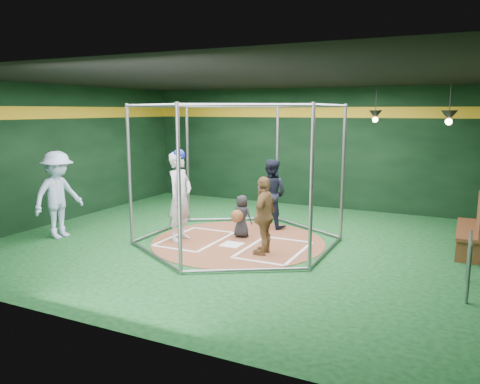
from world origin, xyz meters
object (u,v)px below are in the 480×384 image
at_px(batter_figure, 180,196).
at_px(dugout_bench, 474,224).
at_px(umpire, 271,193).
at_px(visitor_leopard, 264,215).

height_order(batter_figure, dugout_bench, batter_figure).
relative_size(umpire, dugout_bench, 0.87).
height_order(umpire, dugout_bench, umpire).
xyz_separation_m(visitor_leopard, umpire, (-0.69, 2.08, 0.06)).
xyz_separation_m(visitor_leopard, dugout_bench, (3.78, 2.01, -0.22)).
relative_size(visitor_leopard, dugout_bench, 0.81).
bearing_deg(dugout_bench, batter_figure, -162.01).
distance_m(batter_figure, visitor_leopard, 2.07).
height_order(batter_figure, visitor_leopard, batter_figure).
bearing_deg(umpire, visitor_leopard, 117.12).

